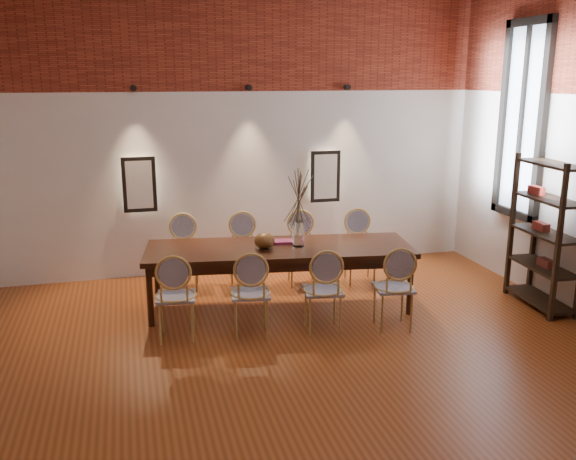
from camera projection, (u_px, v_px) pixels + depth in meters
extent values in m
cube|color=#94461C|center=(306.00, 384.00, 5.53)|extent=(7.00, 7.00, 0.02)
cube|color=silver|center=(233.00, 129.00, 8.36)|extent=(7.00, 0.10, 4.00)
cube|color=maroon|center=(232.00, 33.00, 7.98)|extent=(7.00, 0.02, 1.50)
cube|color=#FFEAC6|center=(139.00, 184.00, 8.11)|extent=(0.36, 0.06, 0.66)
cube|color=#FFEAC6|center=(325.00, 176.00, 8.76)|extent=(0.36, 0.06, 0.66)
cylinder|color=black|center=(133.00, 88.00, 7.77)|extent=(0.08, 0.10, 0.08)
cylinder|color=black|center=(249.00, 88.00, 8.15)|extent=(0.08, 0.10, 0.08)
cylinder|color=black|center=(347.00, 87.00, 8.50)|extent=(0.08, 0.10, 0.08)
cube|color=silver|center=(523.00, 121.00, 7.73)|extent=(0.02, 0.78, 2.38)
cube|color=black|center=(522.00, 121.00, 7.73)|extent=(0.08, 0.90, 2.50)
cube|color=black|center=(522.00, 121.00, 7.73)|extent=(0.06, 0.06, 2.40)
cube|color=black|center=(279.00, 277.00, 7.27)|extent=(3.23, 1.44, 0.75)
cylinder|color=silver|center=(298.00, 234.00, 7.16)|extent=(0.14, 0.14, 0.30)
ellipsoid|color=brown|center=(265.00, 241.00, 7.08)|extent=(0.24, 0.24, 0.18)
cube|color=#962757|center=(282.00, 242.00, 7.33)|extent=(0.28, 0.22, 0.03)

